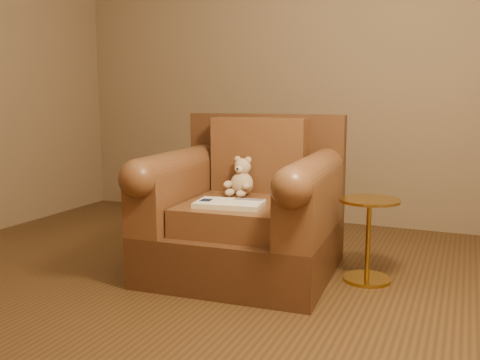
% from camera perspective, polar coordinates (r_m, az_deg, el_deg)
% --- Properties ---
extents(floor, '(4.00, 4.00, 0.00)m').
position_cam_1_polar(floor, '(3.11, -7.35, -11.59)').
color(floor, '#4C321A').
rests_on(floor, ground).
extents(armchair, '(1.13, 1.08, 0.97)m').
position_cam_1_polar(armchair, '(3.32, 0.64, -3.44)').
color(armchair, '#492A18').
rests_on(armchair, floor).
extents(teddy_bear, '(0.18, 0.21, 0.25)m').
position_cam_1_polar(teddy_bear, '(3.39, 0.10, -0.04)').
color(teddy_bear, '#C9AD8D').
rests_on(teddy_bear, armchair).
extents(guidebook, '(0.41, 0.28, 0.03)m').
position_cam_1_polar(guidebook, '(3.06, -1.17, -2.56)').
color(guidebook, beige).
rests_on(guidebook, armchair).
extents(side_table, '(0.35, 0.35, 0.50)m').
position_cam_1_polar(side_table, '(3.24, 13.52, -5.94)').
color(side_table, '#B88D32').
rests_on(side_table, floor).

